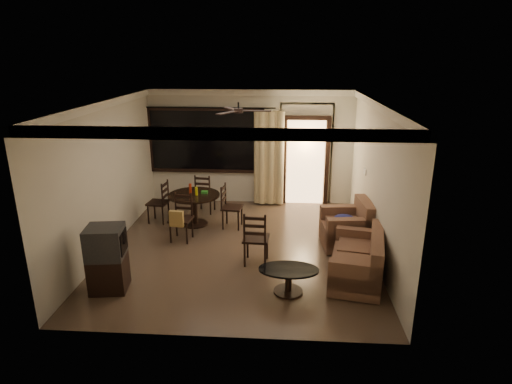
# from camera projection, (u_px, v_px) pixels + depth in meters

# --- Properties ---
(ground) EXTENTS (5.50, 5.50, 0.00)m
(ground) POSITION_uv_depth(u_px,v_px,m) (240.00, 248.00, 8.32)
(ground) COLOR #7F6651
(ground) RESTS_ON ground
(room_shell) EXTENTS (5.50, 6.70, 5.50)m
(room_shell) POSITION_uv_depth(u_px,v_px,m) (274.00, 138.00, 9.40)
(room_shell) COLOR beige
(room_shell) RESTS_ON ground
(dining_table) EXTENTS (1.12, 1.12, 0.92)m
(dining_table) POSITION_uv_depth(u_px,v_px,m) (194.00, 201.00, 9.31)
(dining_table) COLOR black
(dining_table) RESTS_ON ground
(dining_chair_west) EXTENTS (0.47, 0.47, 0.95)m
(dining_chair_west) POSITION_uv_depth(u_px,v_px,m) (159.00, 210.00, 9.53)
(dining_chair_west) COLOR black
(dining_chair_west) RESTS_ON ground
(dining_chair_east) EXTENTS (0.47, 0.47, 0.95)m
(dining_chair_east) POSITION_uv_depth(u_px,v_px,m) (232.00, 215.00, 9.24)
(dining_chair_east) COLOR black
(dining_chair_east) RESTS_ON ground
(dining_chair_south) EXTENTS (0.47, 0.52, 0.95)m
(dining_chair_south) POSITION_uv_depth(u_px,v_px,m) (181.00, 226.00, 8.58)
(dining_chair_south) COLOR black
(dining_chair_south) RESTS_ON ground
(dining_chair_north) EXTENTS (0.47, 0.47, 0.95)m
(dining_chair_north) POSITION_uv_depth(u_px,v_px,m) (205.00, 201.00, 10.12)
(dining_chair_north) COLOR black
(dining_chair_north) RESTS_ON ground
(tv_cabinet) EXTENTS (0.63, 0.57, 1.07)m
(tv_cabinet) POSITION_uv_depth(u_px,v_px,m) (107.00, 259.00, 6.71)
(tv_cabinet) COLOR black
(tv_cabinet) RESTS_ON ground
(sofa) EXTENTS (1.08, 1.63, 0.80)m
(sofa) POSITION_uv_depth(u_px,v_px,m) (360.00, 262.00, 7.08)
(sofa) COLOR #44251F
(sofa) RESTS_ON ground
(armchair) EXTENTS (0.98, 0.98, 0.91)m
(armchair) POSITION_uv_depth(u_px,v_px,m) (349.00, 228.00, 8.30)
(armchair) COLOR #44251F
(armchair) RESTS_ON ground
(coffee_table) EXTENTS (0.95, 0.57, 0.42)m
(coffee_table) POSITION_uv_depth(u_px,v_px,m) (289.00, 277.00, 6.70)
(coffee_table) COLOR black
(coffee_table) RESTS_ON ground
(side_chair) EXTENTS (0.47, 0.47, 1.01)m
(side_chair) POSITION_uv_depth(u_px,v_px,m) (256.00, 248.00, 7.63)
(side_chair) COLOR black
(side_chair) RESTS_ON ground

